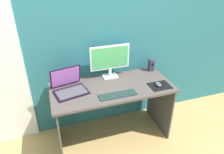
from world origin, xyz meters
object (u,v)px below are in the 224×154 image
object	(u,v)px
laptop	(69,87)
monitor	(110,60)
keyboard_external	(118,95)
mouse	(158,84)
speaker_right	(151,65)

from	to	relation	value
laptop	monitor	bearing A→B (deg)	18.64
keyboard_external	mouse	size ratio (longest dim) A/B	4.15
monitor	speaker_right	world-z (taller)	monitor
keyboard_external	speaker_right	bearing A→B (deg)	34.99
monitor	keyboard_external	size ratio (longest dim) A/B	1.18
mouse	speaker_right	bearing A→B (deg)	79.94
monitor	speaker_right	xyz separation A→B (m)	(0.57, -0.01, -0.15)
monitor	laptop	world-z (taller)	monitor
laptop	keyboard_external	size ratio (longest dim) A/B	0.97
laptop	keyboard_external	world-z (taller)	laptop
speaker_right	mouse	world-z (taller)	speaker_right
laptop	mouse	bearing A→B (deg)	-12.09
laptop	speaker_right	bearing A→B (deg)	8.93
monitor	mouse	world-z (taller)	monitor
monitor	speaker_right	distance (m)	0.59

